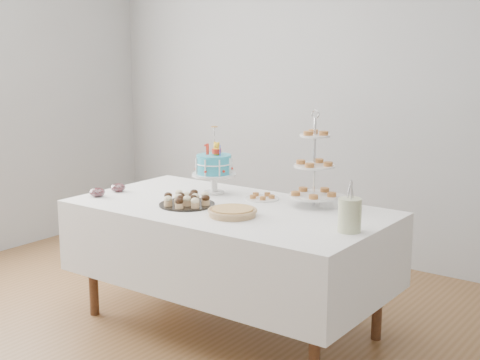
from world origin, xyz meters
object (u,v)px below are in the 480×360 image
Objects in this scene: tiered_stand at (314,166)px; utensil_pitcher at (350,214)px; birthday_cake at (214,176)px; plate_stack at (333,201)px; jam_bowl_b at (118,188)px; pastry_plate at (262,197)px; pie at (232,212)px; jam_bowl_a at (97,192)px; table at (229,243)px; cupcake_tray at (187,199)px.

utensil_pitcher is at bearing -41.19° from tiered_stand.
plate_stack is (0.79, 0.16, -0.09)m from birthday_cake.
utensil_pitcher is (1.68, 0.04, 0.07)m from jam_bowl_b.
birthday_cake is 2.06× the size of pastry_plate.
tiered_stand is at bearing 62.31° from pie.
birthday_cake is 4.52× the size of jam_bowl_b.
pastry_plate is at bearing -166.40° from plate_stack.
utensil_pitcher reaches higher than plate_stack.
plate_stack is (0.34, 0.55, 0.01)m from pie.
pastry_plate is 0.86m from utensil_pitcher.
pie is at bearing -117.69° from tiered_stand.
plate_stack is 1.50m from jam_bowl_a.
jam_bowl_b is at bearing 90.00° from jam_bowl_a.
pastry_plate is at bearing 160.11° from utensil_pitcher.
jam_bowl_a is 0.18m from jam_bowl_b.
utensil_pitcher reaches higher than pie.
tiered_stand is 3.57× the size of plate_stack.
pie reaches higher than table.
tiered_stand reaches higher than jam_bowl_a.
utensil_pitcher is (1.06, 0.06, 0.06)m from cupcake_tray.
jam_bowl_b is (-1.25, -0.42, -0.22)m from tiered_stand.
cupcake_tray is at bearing -2.22° from jam_bowl_b.
utensil_pitcher reaches higher than pastry_plate.
table is at bearing 132.35° from pie.
birthday_cake reaches higher than plate_stack.
cupcake_tray is 0.58× the size of tiered_stand.
pie is 1.33× the size of pastry_plate.
birthday_cake is 0.37m from cupcake_tray.
jam_bowl_b is at bearing -159.73° from birthday_cake.
plate_stack reaches higher than pie.
cupcake_tray is at bearing -89.52° from birthday_cake.
plate_stack is 0.76× the size of pastry_plate.
birthday_cake is at bearing 142.36° from table.
tiered_stand reaches higher than cupcake_tray.
birthday_cake reaches higher than utensil_pitcher.
plate_stack is (0.50, 0.38, 0.26)m from table.
pie is at bearing -52.06° from birthday_cake.
jam_bowl_b is (-0.99, 0.06, 0.00)m from pie.
cupcake_tray reaches higher than plate_stack.
jam_bowl_b is (-0.90, -0.38, 0.01)m from pastry_plate.
pie is 1.00m from jam_bowl_b.
table is 19.29× the size of jam_bowl_a.
jam_bowl_a is (-0.84, -0.29, 0.26)m from table.
jam_bowl_a is at bearing -154.41° from tiered_stand.
pie is 0.45m from pastry_plate.
jam_bowl_b is at bearing -172.82° from table.
utensil_pitcher reaches higher than table.
birthday_cake reaches higher than pastry_plate.
cupcake_tray is 0.88m from plate_stack.
table is 6.77× the size of pie.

